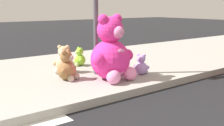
{
  "coord_description": "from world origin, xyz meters",
  "views": [
    {
      "loc": [
        -2.4,
        -0.64,
        1.65
      ],
      "look_at": [
        0.83,
        3.6,
        0.55
      ],
      "focal_mm": 44.27,
      "sensor_mm": 36.0,
      "label": 1
    }
  ],
  "objects_px": {
    "plush_lime": "(79,58)",
    "plush_brown": "(67,68)",
    "plush_pink_large": "(112,54)",
    "plush_lavender": "(141,66)",
    "plush_tan": "(64,62)",
    "plush_red": "(108,59)"
  },
  "relations": [
    {
      "from": "plush_lime",
      "to": "plush_brown",
      "type": "bearing_deg",
      "value": -130.51
    },
    {
      "from": "plush_pink_large",
      "to": "plush_lavender",
      "type": "bearing_deg",
      "value": -4.04
    },
    {
      "from": "plush_brown",
      "to": "plush_tan",
      "type": "height_order",
      "value": "plush_tan"
    },
    {
      "from": "plush_pink_large",
      "to": "plush_lavender",
      "type": "relative_size",
      "value": 2.86
    },
    {
      "from": "plush_red",
      "to": "plush_tan",
      "type": "bearing_deg",
      "value": 176.48
    },
    {
      "from": "plush_red",
      "to": "plush_tan",
      "type": "xyz_separation_m",
      "value": [
        -1.21,
        0.07,
        0.06
      ]
    },
    {
      "from": "plush_lime",
      "to": "plush_lavender",
      "type": "bearing_deg",
      "value": -69.22
    },
    {
      "from": "plush_brown",
      "to": "plush_red",
      "type": "bearing_deg",
      "value": 20.43
    },
    {
      "from": "plush_tan",
      "to": "plush_lime",
      "type": "bearing_deg",
      "value": 33.91
    },
    {
      "from": "plush_red",
      "to": "plush_brown",
      "type": "distance_m",
      "value": 1.55
    },
    {
      "from": "plush_brown",
      "to": "plush_lavender",
      "type": "xyz_separation_m",
      "value": [
        1.54,
        -0.58,
        -0.07
      ]
    },
    {
      "from": "plush_pink_large",
      "to": "plush_brown",
      "type": "distance_m",
      "value": 0.96
    },
    {
      "from": "plush_lime",
      "to": "plush_lavender",
      "type": "distance_m",
      "value": 1.76
    },
    {
      "from": "plush_red",
      "to": "plush_lavender",
      "type": "xyz_separation_m",
      "value": [
        0.09,
        -1.12,
        -0.01
      ]
    },
    {
      "from": "plush_red",
      "to": "plush_brown",
      "type": "xyz_separation_m",
      "value": [
        -1.45,
        -0.54,
        0.06
      ]
    },
    {
      "from": "plush_red",
      "to": "plush_lavender",
      "type": "relative_size",
      "value": 1.05
    },
    {
      "from": "plush_pink_large",
      "to": "plush_lime",
      "type": "xyz_separation_m",
      "value": [
        0.17,
        1.59,
        -0.35
      ]
    },
    {
      "from": "plush_brown",
      "to": "plush_lavender",
      "type": "height_order",
      "value": "plush_brown"
    },
    {
      "from": "plush_lime",
      "to": "plush_pink_large",
      "type": "bearing_deg",
      "value": -95.97
    },
    {
      "from": "plush_lime",
      "to": "plush_lavender",
      "type": "height_order",
      "value": "plush_lime"
    },
    {
      "from": "plush_pink_large",
      "to": "plush_brown",
      "type": "bearing_deg",
      "value": 145.32
    },
    {
      "from": "plush_pink_large",
      "to": "plush_lavender",
      "type": "height_order",
      "value": "plush_pink_large"
    }
  ]
}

